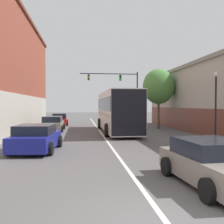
# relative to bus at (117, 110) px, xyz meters

# --- Properties ---
(lane_center_line) EXTENTS (0.14, 47.14, 0.01)m
(lane_center_line) POSITION_rel_bus_xyz_m (-1.43, -0.01, -1.93)
(lane_center_line) COLOR silver
(lane_center_line) RESTS_ON ground_plane
(bus) EXTENTS (2.82, 11.17, 3.45)m
(bus) POSITION_rel_bus_xyz_m (0.00, 0.00, 0.00)
(bus) COLOR silver
(bus) RESTS_ON ground_plane
(hatchback_foreground) EXTENTS (2.30, 4.13, 1.30)m
(hatchback_foreground) POSITION_rel_bus_xyz_m (0.72, -15.25, -1.30)
(hatchback_foreground) COLOR slate
(hatchback_foreground) RESTS_ON ground_plane
(parked_car_left_near) EXTENTS (2.42, 4.13, 1.35)m
(parked_car_left_near) POSITION_rel_bus_xyz_m (-5.36, -8.89, -1.28)
(parked_car_left_near) COLOR navy
(parked_car_left_near) RESTS_ON ground_plane
(parked_car_left_mid) EXTENTS (2.01, 4.48, 1.32)m
(parked_car_left_mid) POSITION_rel_bus_xyz_m (-5.63, 1.65, -1.30)
(parked_car_left_mid) COLOR slate
(parked_car_left_mid) RESTS_ON ground_plane
(parked_car_left_far) EXTENTS (2.18, 4.24, 1.36)m
(parked_car_left_far) POSITION_rel_bus_xyz_m (-5.60, 8.45, -1.29)
(parked_car_left_far) COLOR red
(parked_car_left_far) RESTS_ON ground_plane
(traffic_signal_gantry) EXTENTS (8.07, 0.36, 6.95)m
(traffic_signal_gantry) POSITION_rel_bus_xyz_m (2.45, 13.55, 3.08)
(traffic_signal_gantry) COLOR black
(traffic_signal_gantry) RESTS_ON ground_plane
(street_lamp) EXTENTS (0.28, 0.28, 4.25)m
(street_lamp) POSITION_rel_bus_xyz_m (4.69, -8.03, 0.35)
(street_lamp) COLOR black
(street_lamp) RESTS_ON ground_plane
(street_tree_near) EXTENTS (3.12, 2.81, 5.87)m
(street_tree_near) POSITION_rel_bus_xyz_m (4.49, 2.58, 2.21)
(street_tree_near) COLOR brown
(street_tree_near) RESTS_ON ground_plane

